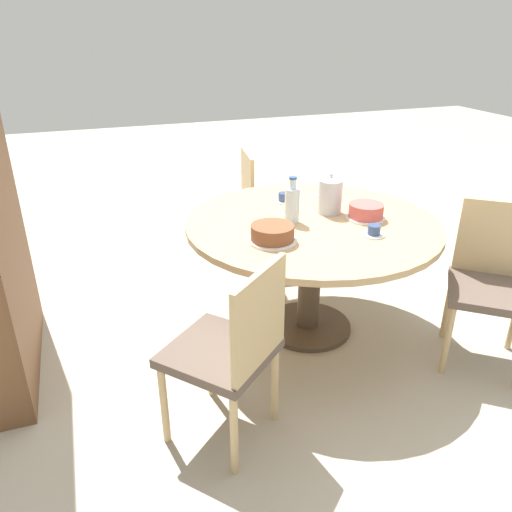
{
  "coord_description": "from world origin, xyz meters",
  "views": [
    {
      "loc": [
        -2.35,
        1.18,
        1.73
      ],
      "look_at": [
        0.0,
        0.34,
        0.55
      ],
      "focal_mm": 35.0,
      "sensor_mm": 36.0,
      "label": 1
    }
  ],
  "objects_px": {
    "chair_b": "(491,280)",
    "cake_second": "(366,212)",
    "cake_main": "(272,234)",
    "cup_a": "(374,231)",
    "coffee_pot": "(330,195)",
    "cup_b": "(284,198)",
    "cup_c": "(325,193)",
    "water_bottle": "(292,204)",
    "chair_a": "(231,349)",
    "chair_c": "(265,205)"
  },
  "relations": [
    {
      "from": "chair_a",
      "to": "cake_main",
      "type": "distance_m",
      "value": 0.68
    },
    {
      "from": "chair_b",
      "to": "chair_a",
      "type": "bearing_deg",
      "value": -136.4
    },
    {
      "from": "chair_a",
      "to": "water_bottle",
      "type": "height_order",
      "value": "water_bottle"
    },
    {
      "from": "chair_a",
      "to": "cake_second",
      "type": "height_order",
      "value": "chair_a"
    },
    {
      "from": "cup_b",
      "to": "chair_a",
      "type": "bearing_deg",
      "value": 147.34
    },
    {
      "from": "chair_a",
      "to": "cake_second",
      "type": "xyz_separation_m",
      "value": [
        0.61,
        -0.99,
        0.28
      ]
    },
    {
      "from": "coffee_pot",
      "to": "cup_a",
      "type": "relative_size",
      "value": 1.96
    },
    {
      "from": "coffee_pot",
      "to": "cup_a",
      "type": "distance_m",
      "value": 0.4
    },
    {
      "from": "chair_a",
      "to": "cup_a",
      "type": "bearing_deg",
      "value": 162.17
    },
    {
      "from": "cup_a",
      "to": "coffee_pot",
      "type": "bearing_deg",
      "value": 9.0
    },
    {
      "from": "cup_a",
      "to": "cup_b",
      "type": "relative_size",
      "value": 1.0
    },
    {
      "from": "water_bottle",
      "to": "cup_a",
      "type": "xyz_separation_m",
      "value": [
        -0.32,
        -0.33,
        -0.08
      ]
    },
    {
      "from": "cup_c",
      "to": "chair_b",
      "type": "bearing_deg",
      "value": -150.29
    },
    {
      "from": "chair_a",
      "to": "cup_a",
      "type": "xyz_separation_m",
      "value": [
        0.39,
        -0.9,
        0.26
      ]
    },
    {
      "from": "chair_c",
      "to": "chair_a",
      "type": "bearing_deg",
      "value": 163.37
    },
    {
      "from": "coffee_pot",
      "to": "cup_b",
      "type": "bearing_deg",
      "value": 32.94
    },
    {
      "from": "cake_second",
      "to": "cup_c",
      "type": "bearing_deg",
      "value": 4.43
    },
    {
      "from": "cup_a",
      "to": "chair_c",
      "type": "bearing_deg",
      "value": 5.47
    },
    {
      "from": "chair_a",
      "to": "cup_c",
      "type": "relative_size",
      "value": 7.19
    },
    {
      "from": "coffee_pot",
      "to": "cup_b",
      "type": "distance_m",
      "value": 0.33
    },
    {
      "from": "water_bottle",
      "to": "cake_main",
      "type": "height_order",
      "value": "water_bottle"
    },
    {
      "from": "chair_b",
      "to": "cup_b",
      "type": "bearing_deg",
      "value": 170.77
    },
    {
      "from": "chair_b",
      "to": "cup_a",
      "type": "relative_size",
      "value": 7.19
    },
    {
      "from": "cake_second",
      "to": "cup_c",
      "type": "distance_m",
      "value": 0.44
    },
    {
      "from": "cake_second",
      "to": "coffee_pot",
      "type": "bearing_deg",
      "value": 43.68
    },
    {
      "from": "water_bottle",
      "to": "chair_a",
      "type": "bearing_deg",
      "value": 140.84
    },
    {
      "from": "cup_b",
      "to": "water_bottle",
      "type": "bearing_deg",
      "value": 164.81
    },
    {
      "from": "chair_b",
      "to": "cake_second",
      "type": "relative_size",
      "value": 3.92
    },
    {
      "from": "cup_c",
      "to": "water_bottle",
      "type": "bearing_deg",
      "value": 131.8
    },
    {
      "from": "coffee_pot",
      "to": "cake_main",
      "type": "bearing_deg",
      "value": 120.82
    },
    {
      "from": "chair_c",
      "to": "water_bottle",
      "type": "height_order",
      "value": "water_bottle"
    },
    {
      "from": "water_bottle",
      "to": "cup_b",
      "type": "relative_size",
      "value": 2.14
    },
    {
      "from": "chair_b",
      "to": "water_bottle",
      "type": "relative_size",
      "value": 3.37
    },
    {
      "from": "chair_b",
      "to": "cup_b",
      "type": "relative_size",
      "value": 7.19
    },
    {
      "from": "chair_a",
      "to": "water_bottle",
      "type": "relative_size",
      "value": 3.37
    },
    {
      "from": "chair_b",
      "to": "cup_c",
      "type": "relative_size",
      "value": 7.19
    },
    {
      "from": "chair_a",
      "to": "cup_a",
      "type": "relative_size",
      "value": 7.19
    },
    {
      "from": "chair_b",
      "to": "cake_second",
      "type": "bearing_deg",
      "value": 174.14
    },
    {
      "from": "chair_c",
      "to": "cake_main",
      "type": "bearing_deg",
      "value": 169.44
    },
    {
      "from": "chair_b",
      "to": "cup_c",
      "type": "bearing_deg",
      "value": 158.81
    },
    {
      "from": "chair_b",
      "to": "cake_main",
      "type": "bearing_deg",
      "value": -159.55
    },
    {
      "from": "cake_second",
      "to": "cup_c",
      "type": "height_order",
      "value": "cake_second"
    },
    {
      "from": "chair_c",
      "to": "cup_c",
      "type": "distance_m",
      "value": 0.68
    },
    {
      "from": "chair_c",
      "to": "cake_main",
      "type": "relative_size",
      "value": 3.48
    },
    {
      "from": "coffee_pot",
      "to": "cake_main",
      "type": "distance_m",
      "value": 0.55
    },
    {
      "from": "chair_b",
      "to": "cake_second",
      "type": "distance_m",
      "value": 0.76
    },
    {
      "from": "chair_b",
      "to": "cake_main",
      "type": "distance_m",
      "value": 1.21
    },
    {
      "from": "chair_a",
      "to": "water_bottle",
      "type": "distance_m",
      "value": 0.97
    },
    {
      "from": "cake_main",
      "to": "cup_a",
      "type": "bearing_deg",
      "value": -101.51
    },
    {
      "from": "cake_second",
      "to": "cup_a",
      "type": "relative_size",
      "value": 1.84
    }
  ]
}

